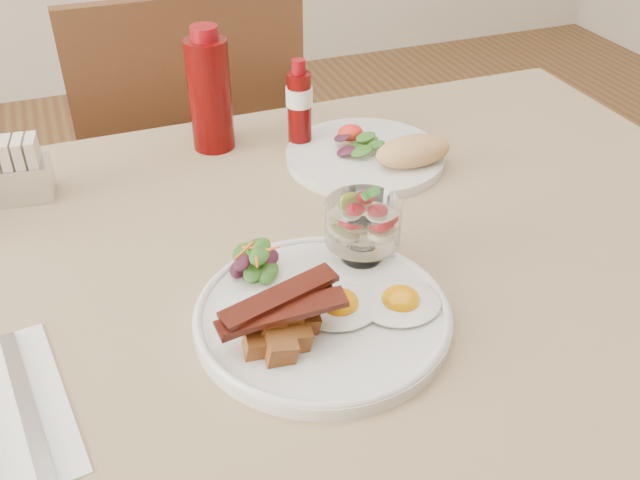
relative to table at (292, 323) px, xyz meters
The scene contains 12 objects.
table is the anchor object (origin of this frame).
chair_far 0.68m from the table, 90.00° to the left, with size 0.42×0.42×0.93m.
main_plate 0.14m from the table, 89.24° to the right, with size 0.28×0.28×0.02m, color silver.
fried_eggs 0.17m from the table, 66.69° to the right, with size 0.18×0.12×0.02m.
bacon_potato_pile 0.20m from the table, 112.24° to the right, with size 0.13×0.08×0.05m.
side_salad 0.13m from the table, 159.91° to the right, with size 0.07×0.06×0.04m.
fruit_cup 0.18m from the table, 20.69° to the right, with size 0.09×0.09×0.09m.
second_plate 0.31m from the table, 44.52° to the left, with size 0.24×0.24×0.06m.
ketchup_bottle 0.39m from the table, 91.35° to the left, with size 0.07×0.07×0.19m.
hot_sauce_bottle 0.35m from the table, 68.24° to the left, with size 0.05×0.05×0.14m.
sugar_caddy 0.43m from the table, 136.35° to the left, with size 0.10×0.07×0.09m.
napkin_cutlery 0.36m from the table, 160.06° to the right, with size 0.15×0.23×0.01m.
Camera 1 is at (-0.21, -0.65, 1.27)m, focal length 40.00 mm.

